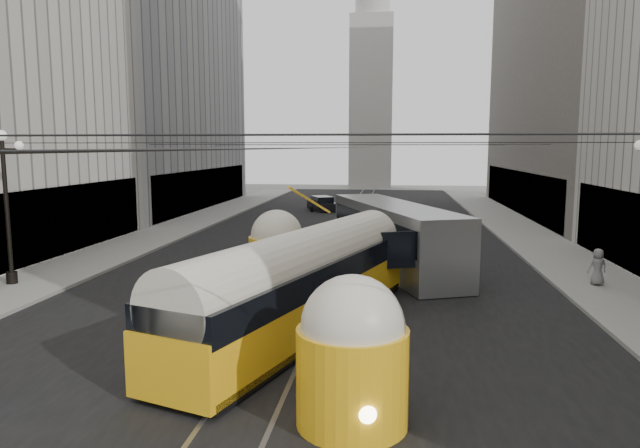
# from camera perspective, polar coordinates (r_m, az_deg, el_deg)

# --- Properties ---
(road) EXTENTS (20.00, 85.00, 0.02)m
(road) POSITION_cam_1_polar(r_m,az_deg,el_deg) (36.69, 2.15, -1.45)
(road) COLOR black
(road) RESTS_ON ground
(sidewalk_left) EXTENTS (4.00, 72.00, 0.15)m
(sidewalk_left) POSITION_cam_1_polar(r_m,az_deg,el_deg) (42.78, -13.64, -0.25)
(sidewalk_left) COLOR gray
(sidewalk_left) RESTS_ON ground
(sidewalk_right) EXTENTS (4.00, 72.00, 0.15)m
(sidewalk_right) POSITION_cam_1_polar(r_m,az_deg,el_deg) (40.95, 19.58, -0.83)
(sidewalk_right) COLOR gray
(sidewalk_right) RESTS_ON ground
(rail_left) EXTENTS (0.12, 85.00, 0.04)m
(rail_left) POSITION_cam_1_polar(r_m,az_deg,el_deg) (36.76, 0.99, -1.43)
(rail_left) COLOR gray
(rail_left) RESTS_ON ground
(rail_right) EXTENTS (0.12, 85.00, 0.04)m
(rail_right) POSITION_cam_1_polar(r_m,az_deg,el_deg) (36.63, 3.32, -1.47)
(rail_right) COLOR gray
(rail_right) RESTS_ON ground
(building_left_far) EXTENTS (12.60, 28.60, 28.60)m
(building_left_far) POSITION_cam_1_polar(r_m,az_deg,el_deg) (57.18, -17.46, 15.89)
(building_left_far) COLOR #999999
(building_left_far) RESTS_ON ground
(building_right_far) EXTENTS (12.60, 32.60, 32.60)m
(building_right_far) POSITION_cam_1_polar(r_m,az_deg,el_deg) (55.24, 26.14, 17.88)
(building_right_far) COLOR #514C47
(building_right_far) RESTS_ON ground
(distant_tower) EXTENTS (6.00, 6.00, 31.36)m
(distant_tower) POSITION_cam_1_polar(r_m,az_deg,el_deg) (84.13, 5.17, 13.91)
(distant_tower) COLOR #B2AFA8
(distant_tower) RESTS_ON ground
(lamppost_left_mid) EXTENTS (1.86, 0.44, 6.37)m
(lamppost_left_mid) POSITION_cam_1_polar(r_m,az_deg,el_deg) (26.82, -28.90, 2.28)
(lamppost_left_mid) COLOR black
(lamppost_left_mid) RESTS_ON sidewalk_left
(catenary) EXTENTS (25.00, 72.00, 0.23)m
(catenary) POSITION_cam_1_polar(r_m,az_deg,el_deg) (35.20, 2.24, 7.78)
(catenary) COLOR black
(catenary) RESTS_ON ground
(streetcar) EXTENTS (6.40, 14.32, 3.28)m
(streetcar) POSITION_cam_1_polar(r_m,az_deg,el_deg) (18.07, -1.83, -5.85)
(streetcar) COLOR yellow
(streetcar) RESTS_ON ground
(city_bus) EXTENTS (6.70, 12.65, 3.10)m
(city_bus) POSITION_cam_1_polar(r_m,az_deg,el_deg) (27.92, 7.37, -0.88)
(city_bus) COLOR gray
(city_bus) RESTS_ON ground
(sedan_white_far) EXTENTS (3.10, 4.50, 1.31)m
(sedan_white_far) POSITION_cam_1_polar(r_m,az_deg,el_deg) (44.74, 5.59, 0.94)
(sedan_white_far) COLOR silver
(sedan_white_far) RESTS_ON ground
(sedan_dark_far) EXTENTS (3.31, 4.51, 1.32)m
(sedan_dark_far) POSITION_cam_1_polar(r_m,az_deg,el_deg) (52.81, 0.21, 2.01)
(sedan_dark_far) COLOR black
(sedan_dark_far) RESTS_ON ground
(pedestrian_sidewalk_right) EXTENTS (0.80, 0.55, 1.53)m
(pedestrian_sidewalk_right) POSITION_cam_1_polar(r_m,az_deg,el_deg) (26.30, 26.02, -3.87)
(pedestrian_sidewalk_right) COLOR slate
(pedestrian_sidewalk_right) RESTS_ON sidewalk_right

